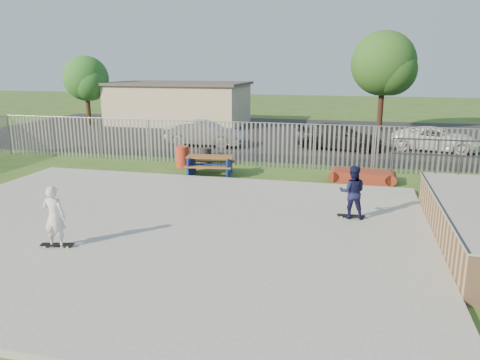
% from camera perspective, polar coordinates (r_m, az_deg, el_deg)
% --- Properties ---
extents(ground, '(120.00, 120.00, 0.00)m').
position_cam_1_polar(ground, '(13.39, -10.39, -6.10)').
color(ground, '#32521C').
rests_on(ground, ground).
extents(concrete_slab, '(15.00, 12.00, 0.15)m').
position_cam_1_polar(concrete_slab, '(13.36, -10.41, -5.80)').
color(concrete_slab, gray).
rests_on(concrete_slab, ground).
extents(fence, '(26.04, 16.02, 2.00)m').
position_cam_1_polar(fence, '(16.96, -1.16, 1.91)').
color(fence, gray).
rests_on(fence, ground).
extents(picnic_table, '(2.11, 1.81, 0.81)m').
position_cam_1_polar(picnic_table, '(19.63, -3.64, 1.80)').
color(picnic_table, brown).
rests_on(picnic_table, ground).
extents(funbox, '(2.21, 1.20, 0.43)m').
position_cam_1_polar(funbox, '(19.17, 14.70, 0.46)').
color(funbox, maroon).
rests_on(funbox, ground).
extents(trash_bin_red, '(0.57, 0.57, 0.95)m').
position_cam_1_polar(trash_bin_red, '(21.23, -7.02, 2.82)').
color(trash_bin_red, '#B3331B').
rests_on(trash_bin_red, ground).
extents(trash_bin_grey, '(0.53, 0.53, 0.88)m').
position_cam_1_polar(trash_bin_grey, '(21.14, -4.20, 2.74)').
color(trash_bin_grey, black).
rests_on(trash_bin_grey, ground).
extents(parking_lot, '(40.00, 18.00, 0.02)m').
position_cam_1_polar(parking_lot, '(31.23, 3.89, 5.58)').
color(parking_lot, black).
rests_on(parking_lot, ground).
extents(car_silver, '(4.34, 1.57, 1.42)m').
position_cam_1_polar(car_silver, '(26.56, -4.36, 5.67)').
color(car_silver, '#9E9DA1').
rests_on(car_silver, parking_lot).
extents(car_dark, '(4.99, 2.71, 1.37)m').
position_cam_1_polar(car_dark, '(26.09, 11.92, 5.21)').
color(car_dark, black).
rests_on(car_dark, parking_lot).
extents(car_white, '(4.83, 2.90, 1.26)m').
position_cam_1_polar(car_white, '(27.20, 22.79, 4.64)').
color(car_white, white).
rests_on(car_white, parking_lot).
extents(building, '(10.40, 6.40, 3.20)m').
position_cam_1_polar(building, '(37.03, -7.42, 9.30)').
color(building, beige).
rests_on(building, ground).
extents(tree_left, '(3.35, 3.35, 5.17)m').
position_cam_1_polar(tree_left, '(37.84, -18.26, 11.66)').
color(tree_left, '#3B2B17').
rests_on(tree_left, ground).
extents(tree_mid, '(4.40, 4.40, 6.78)m').
position_cam_1_polar(tree_mid, '(34.39, 17.11, 13.40)').
color(tree_mid, '#381F16').
rests_on(tree_mid, ground).
extents(skateboard_a, '(0.81, 0.23, 0.08)m').
position_cam_1_polar(skateboard_a, '(14.16, 13.38, -4.33)').
color(skateboard_a, black).
rests_on(skateboard_a, concrete_slab).
extents(skateboard_b, '(0.82, 0.38, 0.08)m').
position_cam_1_polar(skateboard_b, '(12.50, -21.39, -7.43)').
color(skateboard_b, black).
rests_on(skateboard_b, concrete_slab).
extents(skater_navy, '(0.78, 0.62, 1.56)m').
position_cam_1_polar(skater_navy, '(13.95, 13.55, -1.44)').
color(skater_navy, '#121438').
rests_on(skater_navy, concrete_slab).
extents(skater_white, '(0.59, 0.41, 1.56)m').
position_cam_1_polar(skater_white, '(12.26, -21.69, -4.19)').
color(skater_white, silver).
rests_on(skater_white, concrete_slab).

